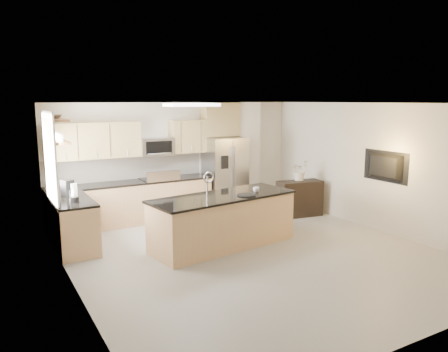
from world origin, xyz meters
TOP-DOWN VIEW (x-y plane):
  - floor at (0.00, 0.00)m, footprint 6.50×6.50m
  - ceiling at (0.00, 0.00)m, footprint 6.00×6.50m
  - wall_back at (0.00, 3.25)m, footprint 6.00×0.02m
  - wall_front at (0.00, -3.25)m, footprint 6.00×0.02m
  - wall_left at (-3.00, 0.00)m, footprint 0.02×6.50m
  - wall_right at (3.00, 0.00)m, footprint 0.02×6.50m
  - back_counter at (-1.23, 2.93)m, footprint 3.55×0.66m
  - left_counter at (-2.67, 1.85)m, footprint 0.66×1.50m
  - range at (-0.60, 2.92)m, footprint 0.76×0.64m
  - upper_cabinets at (-1.30, 3.09)m, footprint 3.50×0.33m
  - microwave at (-0.60, 3.04)m, footprint 0.76×0.40m
  - refrigerator at (1.06, 2.87)m, footprint 0.92×0.78m
  - partition_column at (1.82, 3.10)m, footprint 0.60×0.30m
  - window at (-2.98, 1.85)m, footprint 0.04×1.15m
  - shelf_lower at (-2.85, 1.95)m, footprint 0.30×1.20m
  - shelf_upper at (-2.85, 1.95)m, footprint 0.30×1.20m
  - ceiling_fixture at (-0.40, 1.60)m, footprint 1.00×0.50m
  - island at (-0.25, 0.64)m, footprint 2.85×1.34m
  - credenza at (2.32, 1.61)m, footprint 1.08×0.57m
  - cup at (0.43, 0.59)m, footprint 0.14×0.14m
  - platter at (0.11, 0.42)m, footprint 0.34×0.34m
  - blender at (-2.67, 1.53)m, footprint 0.14×0.14m
  - kettle at (-2.62, 1.87)m, footprint 0.18×0.18m
  - coffee_maker at (-2.69, 2.03)m, footprint 0.23×0.25m
  - bowl at (-2.85, 2.03)m, footprint 0.42×0.42m
  - flower_vase at (2.35, 1.67)m, footprint 0.77×0.72m
  - television at (2.91, -0.20)m, footprint 0.14×1.08m

SIDE VIEW (x-z plane):
  - floor at x=0.00m, z-range 0.00..0.00m
  - credenza at x=2.32m, z-range 0.00..0.82m
  - left_counter at x=-2.67m, z-range 0.00..0.92m
  - back_counter at x=-1.23m, z-range -0.25..1.19m
  - range at x=-0.60m, z-range -0.10..1.04m
  - island at x=-0.25m, z-range -0.21..1.16m
  - refrigerator at x=1.06m, z-range 0.00..1.78m
  - platter at x=0.11m, z-range 0.95..0.97m
  - cup at x=0.43m, z-range 0.95..1.05m
  - kettle at x=-2.62m, z-range 0.91..1.13m
  - blender at x=-2.67m, z-range 0.90..1.23m
  - coffee_maker at x=-2.69m, z-range 0.91..1.23m
  - flower_vase at x=2.35m, z-range 0.82..1.53m
  - wall_back at x=0.00m, z-range 0.00..2.60m
  - wall_front at x=0.00m, z-range 0.00..2.60m
  - wall_left at x=-3.00m, z-range 0.00..2.60m
  - wall_right at x=3.00m, z-range 0.00..2.60m
  - partition_column at x=1.82m, z-range 0.00..2.60m
  - television at x=2.91m, z-range 1.04..1.66m
  - microwave at x=-0.60m, z-range 1.43..1.83m
  - window at x=-2.98m, z-range 0.83..2.47m
  - upper_cabinets at x=-1.30m, z-range 1.45..2.20m
  - shelf_lower at x=-2.85m, z-range 1.93..1.97m
  - shelf_upper at x=-2.85m, z-range 2.30..2.34m
  - bowl at x=-2.85m, z-range 2.34..2.43m
  - ceiling_fixture at x=-0.40m, z-range 2.53..2.59m
  - ceiling at x=0.00m, z-range 2.59..2.61m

